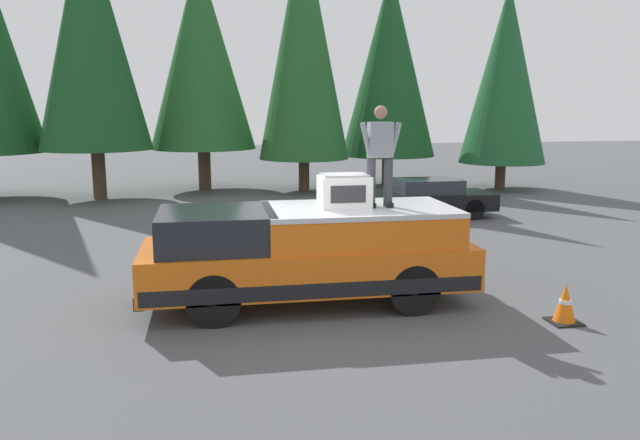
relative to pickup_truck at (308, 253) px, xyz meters
The scene contains 11 objects.
ground_plane 0.94m from the pickup_truck, 162.23° to the right, with size 90.00×90.00×0.00m, color #4C4F51.
pickup_truck is the anchor object (origin of this frame).
compressor_unit 1.23m from the pickup_truck, 86.19° to the right, with size 0.65×0.84×0.56m.
person_on_truck_bed 2.07m from the pickup_truck, 92.62° to the right, with size 0.29×0.72×1.69m.
parked_car_black 9.11m from the pickup_truck, 32.03° to the right, with size 1.64×4.10×1.16m.
traffic_cone 4.17m from the pickup_truck, 113.77° to the right, with size 0.47×0.47×0.62m.
conifer_far_left 17.12m from the pickup_truck, 36.80° to the right, with size 3.42×3.42×8.06m.
conifer_left 17.11m from the pickup_truck, 20.72° to the right, with size 3.94×3.94×8.85m.
conifer_center_left 15.20m from the pickup_truck, ahead, with size 3.53×3.53×10.30m.
conifer_center_right 16.01m from the pickup_truck, ahead, with size 4.14×4.14×9.04m.
conifer_right 15.30m from the pickup_truck, 22.66° to the left, with size 3.93×3.93×9.96m.
Camera 1 is at (-9.80, 1.68, 3.33)m, focal length 34.89 mm.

